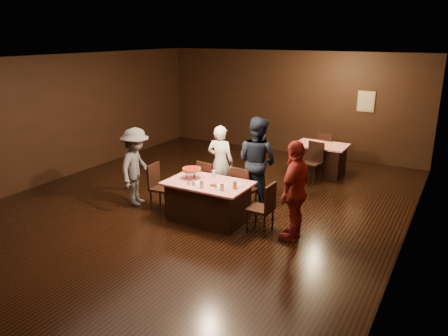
{
  "coord_description": "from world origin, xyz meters",
  "views": [
    {
      "loc": [
        4.67,
        -7.2,
        3.48
      ],
      "look_at": [
        0.73,
        -0.25,
        1.0
      ],
      "focal_mm": 35.0,
      "sensor_mm": 36.0,
      "label": 1
    }
  ],
  "objects_px": {
    "chair_end_left": "(162,187)",
    "glass_front_left": "(202,184)",
    "main_table": "(208,201)",
    "diner_red_shirt": "(295,191)",
    "chair_far_right": "(245,189)",
    "glass_amber": "(235,185)",
    "diner_navy_hoodie": "(257,162)",
    "chair_end_right": "(260,208)",
    "plate_empty": "(237,184)",
    "back_table": "(320,159)",
    "diner_white_jacket": "(220,162)",
    "glass_front_right": "(222,187)",
    "glass_back": "(214,174)",
    "chair_far_left": "(211,182)",
    "diner_grey_knit": "(136,167)",
    "chair_back_far": "(327,150)",
    "chair_back_near": "(312,162)",
    "pizza_stand": "(192,169)"
  },
  "relations": [
    {
      "from": "chair_end_left",
      "to": "chair_far_left",
      "type": "bearing_deg",
      "value": -48.22
    },
    {
      "from": "glass_amber",
      "to": "chair_back_far",
      "type": "bearing_deg",
      "value": 85.43
    },
    {
      "from": "main_table",
      "to": "chair_far_right",
      "type": "bearing_deg",
      "value": 61.93
    },
    {
      "from": "diner_white_jacket",
      "to": "glass_amber",
      "type": "bearing_deg",
      "value": 124.03
    },
    {
      "from": "back_table",
      "to": "plate_empty",
      "type": "height_order",
      "value": "plate_empty"
    },
    {
      "from": "chair_end_left",
      "to": "glass_front_left",
      "type": "relative_size",
      "value": 6.79
    },
    {
      "from": "chair_far_right",
      "to": "diner_navy_hoodie",
      "type": "distance_m",
      "value": 0.65
    },
    {
      "from": "plate_empty",
      "to": "main_table",
      "type": "bearing_deg",
      "value": -164.74
    },
    {
      "from": "diner_white_jacket",
      "to": "glass_front_right",
      "type": "distance_m",
      "value": 1.64
    },
    {
      "from": "diner_white_jacket",
      "to": "diner_grey_knit",
      "type": "height_order",
      "value": "diner_grey_knit"
    },
    {
      "from": "chair_end_right",
      "to": "pizza_stand",
      "type": "height_order",
      "value": "pizza_stand"
    },
    {
      "from": "chair_end_right",
      "to": "plate_empty",
      "type": "distance_m",
      "value": 0.65
    },
    {
      "from": "glass_front_left",
      "to": "glass_back",
      "type": "distance_m",
      "value": 0.61
    },
    {
      "from": "diner_white_jacket",
      "to": "plate_empty",
      "type": "distance_m",
      "value": 1.38
    },
    {
      "from": "chair_end_right",
      "to": "diner_red_shirt",
      "type": "distance_m",
      "value": 0.74
    },
    {
      "from": "plate_empty",
      "to": "glass_front_right",
      "type": "distance_m",
      "value": 0.42
    },
    {
      "from": "chair_back_far",
      "to": "diner_red_shirt",
      "type": "height_order",
      "value": "diner_red_shirt"
    },
    {
      "from": "diner_navy_hoodie",
      "to": "glass_front_left",
      "type": "distance_m",
      "value": 1.56
    },
    {
      "from": "chair_far_right",
      "to": "diner_red_shirt",
      "type": "height_order",
      "value": "diner_red_shirt"
    },
    {
      "from": "chair_far_right",
      "to": "diner_white_jacket",
      "type": "xyz_separation_m",
      "value": [
        -0.8,
        0.41,
        0.33
      ]
    },
    {
      "from": "main_table",
      "to": "plate_empty",
      "type": "height_order",
      "value": "plate_empty"
    },
    {
      "from": "chair_end_right",
      "to": "glass_front_left",
      "type": "height_order",
      "value": "chair_end_right"
    },
    {
      "from": "chair_far_left",
      "to": "chair_end_left",
      "type": "height_order",
      "value": "same"
    },
    {
      "from": "diner_navy_hoodie",
      "to": "glass_front_left",
      "type": "relative_size",
      "value": 13.4
    },
    {
      "from": "chair_far_right",
      "to": "diner_white_jacket",
      "type": "distance_m",
      "value": 0.95
    },
    {
      "from": "chair_far_right",
      "to": "glass_amber",
      "type": "relative_size",
      "value": 6.79
    },
    {
      "from": "chair_far_left",
      "to": "plate_empty",
      "type": "height_order",
      "value": "chair_far_left"
    },
    {
      "from": "chair_far_right",
      "to": "diner_red_shirt",
      "type": "distance_m",
      "value": 1.53
    },
    {
      "from": "chair_end_left",
      "to": "chair_end_right",
      "type": "distance_m",
      "value": 2.2
    },
    {
      "from": "chair_far_right",
      "to": "glass_back",
      "type": "bearing_deg",
      "value": 50.25
    },
    {
      "from": "chair_far_right",
      "to": "plate_empty",
      "type": "relative_size",
      "value": 3.8
    },
    {
      "from": "glass_amber",
      "to": "chair_end_left",
      "type": "bearing_deg",
      "value": 178.32
    },
    {
      "from": "back_table",
      "to": "glass_front_left",
      "type": "distance_m",
      "value": 4.35
    },
    {
      "from": "diner_white_jacket",
      "to": "chair_end_left",
      "type": "bearing_deg",
      "value": 53.15
    },
    {
      "from": "main_table",
      "to": "diner_red_shirt",
      "type": "relative_size",
      "value": 0.9
    },
    {
      "from": "chair_back_far",
      "to": "diner_grey_knit",
      "type": "xyz_separation_m",
      "value": [
        -2.7,
        -4.56,
        0.35
      ]
    },
    {
      "from": "chair_end_left",
      "to": "diner_grey_knit",
      "type": "bearing_deg",
      "value": 87.53
    },
    {
      "from": "back_table",
      "to": "chair_end_left",
      "type": "distance_m",
      "value": 4.44
    },
    {
      "from": "back_table",
      "to": "glass_amber",
      "type": "bearing_deg",
      "value": -95.25
    },
    {
      "from": "chair_far_right",
      "to": "diner_navy_hoodie",
      "type": "bearing_deg",
      "value": -91.64
    },
    {
      "from": "chair_far_right",
      "to": "plate_empty",
      "type": "bearing_deg",
      "value": 109.28
    },
    {
      "from": "chair_back_near",
      "to": "chair_end_right",
      "type": "bearing_deg",
      "value": -76.87
    },
    {
      "from": "back_table",
      "to": "diner_navy_hoodie",
      "type": "distance_m",
      "value": 2.83
    },
    {
      "from": "glass_front_right",
      "to": "glass_amber",
      "type": "bearing_deg",
      "value": 53.13
    },
    {
      "from": "pizza_stand",
      "to": "chair_back_far",
      "type": "bearing_deg",
      "value": 73.03
    },
    {
      "from": "chair_end_right",
      "to": "diner_grey_knit",
      "type": "height_order",
      "value": "diner_grey_knit"
    },
    {
      "from": "chair_far_left",
      "to": "plate_empty",
      "type": "distance_m",
      "value": 1.16
    },
    {
      "from": "main_table",
      "to": "chair_end_left",
      "type": "relative_size",
      "value": 1.68
    },
    {
      "from": "chair_far_right",
      "to": "diner_red_shirt",
      "type": "xyz_separation_m",
      "value": [
        1.31,
        -0.68,
        0.41
      ]
    },
    {
      "from": "back_table",
      "to": "diner_red_shirt",
      "type": "distance_m",
      "value": 3.96
    }
  ]
}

